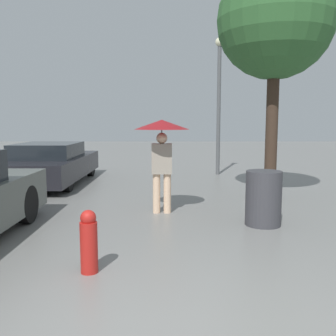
% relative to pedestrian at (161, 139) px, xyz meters
% --- Properties ---
extents(pedestrian, '(1.02, 1.02, 1.76)m').
position_rel_pedestrian_xyz_m(pedestrian, '(0.00, 0.00, 0.00)').
color(pedestrian, beige).
rests_on(pedestrian, ground_plane).
extents(parked_car_farthest, '(1.83, 4.45, 1.13)m').
position_rel_pedestrian_xyz_m(parked_car_farthest, '(-3.19, 3.49, -0.86)').
color(parked_car_farthest, black).
rests_on(parked_car_farthest, ground_plane).
extents(tree, '(2.49, 2.49, 5.11)m').
position_rel_pedestrian_xyz_m(tree, '(2.40, 1.33, 2.43)').
color(tree, '#38281E').
rests_on(tree, ground_plane).
extents(street_lamp, '(0.28, 0.28, 4.35)m').
position_rel_pedestrian_xyz_m(street_lamp, '(1.75, 5.21, 1.23)').
color(street_lamp, '#515456').
rests_on(street_lamp, ground_plane).
extents(trash_bin, '(0.59, 0.59, 0.91)m').
position_rel_pedestrian_xyz_m(trash_bin, '(1.71, -0.84, -0.95)').
color(trash_bin, '#38383D').
rests_on(trash_bin, ground_plane).
extents(fire_hydrant, '(0.20, 0.20, 0.73)m').
position_rel_pedestrian_xyz_m(fire_hydrant, '(-0.79, -2.83, -1.04)').
color(fire_hydrant, '#B21E19').
rests_on(fire_hydrant, ground_plane).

